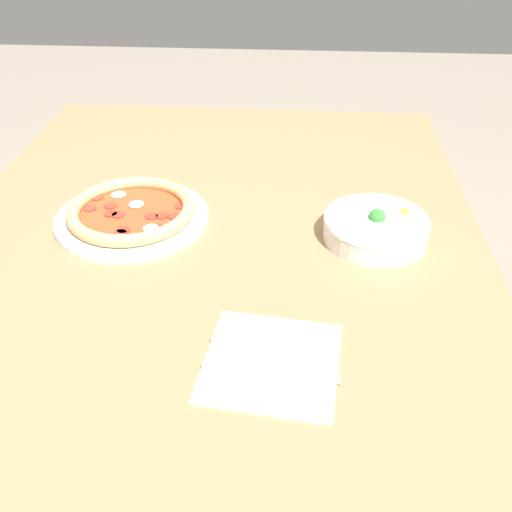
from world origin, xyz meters
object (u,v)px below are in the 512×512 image
object	(u,v)px
pizza	(132,213)
knife	(264,372)
bowl	(376,226)
fork	(271,346)

from	to	relation	value
pizza	knife	xyz separation A→B (m)	(0.41, 0.30, -0.01)
pizza	bowl	xyz separation A→B (m)	(0.03, 0.49, 0.01)
pizza	bowl	size ratio (longest dim) A/B	1.54
pizza	bowl	bearing A→B (deg)	86.02
bowl	knife	bearing A→B (deg)	-27.52
pizza	fork	world-z (taller)	pizza
fork	knife	bearing A→B (deg)	-93.15
pizza	knife	size ratio (longest dim) A/B	1.55
pizza	knife	distance (m)	0.50
fork	knife	xyz separation A→B (m)	(0.05, -0.01, -0.00)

